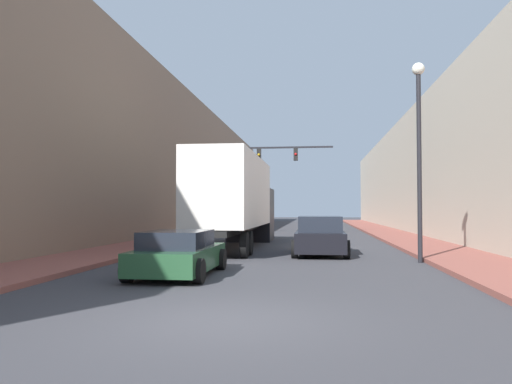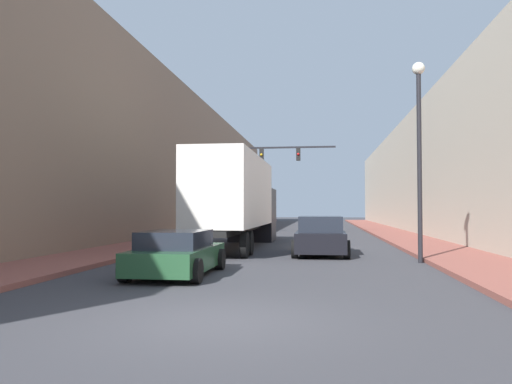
{
  "view_description": "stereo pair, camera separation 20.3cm",
  "coord_description": "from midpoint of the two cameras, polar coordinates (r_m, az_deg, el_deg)",
  "views": [
    {
      "loc": [
        1.59,
        -8.26,
        1.88
      ],
      "look_at": [
        -0.67,
        10.28,
        2.51
      ],
      "focal_mm": 35.0,
      "sensor_mm": 36.0,
      "label": 1
    },
    {
      "loc": [
        1.79,
        -8.23,
        1.88
      ],
      "look_at": [
        -0.67,
        10.28,
        2.51
      ],
      "focal_mm": 35.0,
      "sensor_mm": 36.0,
      "label": 2
    }
  ],
  "objects": [
    {
      "name": "sidewalk_left",
      "position": [
        39.22,
        -5.03,
        -4.54
      ],
      "size": [
        3.05,
        80.0,
        0.15
      ],
      "color": "brown",
      "rests_on": "ground"
    },
    {
      "name": "ground_plane",
      "position": [
        8.62,
        -4.05,
        -14.52
      ],
      "size": [
        200.0,
        200.0,
        0.0
      ],
      "primitive_type": "plane",
      "color": "#38383D"
    },
    {
      "name": "sidewalk_right",
      "position": [
        38.63,
        15.25,
        -4.52
      ],
      "size": [
        3.05,
        80.0,
        0.15
      ],
      "color": "brown",
      "rests_on": "ground"
    },
    {
      "name": "traffic_signal_gantry",
      "position": [
        36.02,
        -0.29,
        2.45
      ],
      "size": [
        8.03,
        0.35,
        6.57
      ],
      "color": "black",
      "rests_on": "ground"
    },
    {
      "name": "suv_car",
      "position": [
        20.65,
        7.68,
        -5.04
      ],
      "size": [
        2.18,
        4.63,
        1.58
      ],
      "color": "black",
      "rests_on": "ground"
    },
    {
      "name": "semi_truck",
      "position": [
        24.15,
        -1.76,
        -0.83
      ],
      "size": [
        2.48,
        12.79,
        4.22
      ],
      "color": "silver",
      "rests_on": "ground"
    },
    {
      "name": "building_right",
      "position": [
        39.54,
        21.71,
        2.15
      ],
      "size": [
        6.0,
        80.0,
        9.17
      ],
      "color": "#BCB29E",
      "rests_on": "ground"
    },
    {
      "name": "street_lamp",
      "position": [
        18.45,
        18.45,
        6.29
      ],
      "size": [
        0.44,
        0.44,
        7.02
      ],
      "color": "black",
      "rests_on": "ground"
    },
    {
      "name": "sedan_car",
      "position": [
        14.32,
        -8.61,
        -6.98
      ],
      "size": [
        2.1,
        4.25,
        1.26
      ],
      "color": "#234C2D",
      "rests_on": "ground"
    },
    {
      "name": "building_left",
      "position": [
        40.58,
        -11.27,
        3.41
      ],
      "size": [
        6.0,
        80.0,
        11.24
      ],
      "color": "#846B56",
      "rests_on": "ground"
    }
  ]
}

